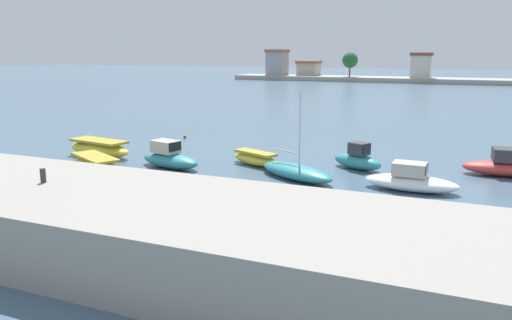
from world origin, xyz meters
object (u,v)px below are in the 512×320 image
moored_boat_6 (411,181)px  moored_boat_7 (508,166)px  mooring_buoy_0 (185,137)px  moored_boat_2 (169,158)px  moored_boat_0 (99,148)px  moored_boat_1 (95,164)px  moored_boat_4 (296,172)px  mooring_bollard (43,175)px  moored_boat_5 (358,160)px  moored_boat_3 (256,159)px

moored_boat_6 → moored_boat_7: 7.43m
moored_boat_6 → mooring_buoy_0: moored_boat_6 is taller
moored_boat_2 → moored_boat_0: bearing=-175.5°
moored_boat_0 → moored_boat_2: size_ratio=1.19×
mooring_buoy_0 → moored_boat_1: bearing=-84.4°
moored_boat_4 → moored_boat_7: 12.63m
moored_boat_1 → moored_boat_7: 24.81m
moored_boat_0 → moored_boat_4: bearing=6.4°
mooring_bollard → moored_boat_5: size_ratio=0.15×
moored_boat_0 → moored_boat_6: size_ratio=1.15×
moored_boat_1 → moored_boat_7: size_ratio=1.01×
moored_boat_2 → moored_boat_1: bearing=-128.2°
moored_boat_2 → moored_boat_6: 14.76m
moored_boat_1 → moored_boat_4: 12.31m
moored_boat_3 → moored_boat_7: size_ratio=0.77×
moored_boat_7 → mooring_buoy_0: moored_boat_7 is taller
moored_boat_1 → moored_boat_6: 18.55m
moored_boat_2 → moored_boat_3: moored_boat_2 is taller
moored_boat_5 → moored_boat_7: size_ratio=0.72×
moored_boat_3 → moored_boat_0: bearing=-148.9°
mooring_bollard → moored_boat_2: 12.93m
moored_boat_4 → moored_boat_6: (6.37, 0.04, 0.10)m
mooring_bollard → moored_boat_0: bearing=123.1°
moored_boat_4 → moored_boat_7: moored_boat_4 is taller
mooring_bollard → moored_boat_6: (12.35, 12.92, -2.06)m
moored_boat_2 → moored_boat_7: (19.71, 5.92, 0.01)m
mooring_bollard → moored_boat_6: mooring_bollard is taller
moored_boat_1 → mooring_buoy_0: 12.69m
moored_boat_0 → mooring_buoy_0: (1.65, 8.84, -0.43)m
mooring_bollard → moored_boat_7: (17.29, 18.46, -1.97)m
moored_boat_3 → moored_boat_6: bearing=9.2°
mooring_bollard → moored_boat_2: size_ratio=0.11×
moored_boat_4 → moored_boat_3: bearing=173.3°
moored_boat_4 → moored_boat_5: 4.78m
moored_boat_4 → moored_boat_5: bearing=81.7°
moored_boat_3 → moored_boat_5: (6.32, 1.55, 0.17)m
moored_boat_3 → mooring_buoy_0: size_ratio=14.47×
moored_boat_5 → mooring_buoy_0: 16.82m
moored_boat_4 → moored_boat_5: moored_boat_4 is taller
moored_boat_2 → mooring_buoy_0: (-4.75, 9.81, -0.48)m
moored_boat_1 → moored_boat_7: (23.23, 8.73, 0.14)m
moored_boat_5 → moored_boat_0: bearing=-143.1°
mooring_bollard → moored_boat_7: 25.38m
moored_boat_4 → moored_boat_7: size_ratio=1.08×
moored_boat_0 → moored_boat_3: bearing=17.6°
moored_boat_5 → moored_boat_1: bearing=-127.9°
moored_boat_1 → moored_boat_0: bearing=154.4°
moored_boat_3 → mooring_buoy_0: (-9.55, 7.12, -0.29)m
moored_boat_6 → moored_boat_7: bearing=50.5°
moored_boat_2 → moored_boat_6: bearing=14.6°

